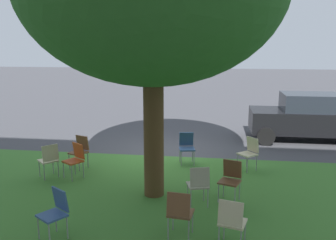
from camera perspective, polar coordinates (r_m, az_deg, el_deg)
ground at (r=11.13m, az=-0.79°, el=-5.42°), size 80.00×80.00×0.00m
grass_verge at (r=8.17m, az=-4.22°, el=-12.03°), size 48.00×6.00×0.01m
chair_0 at (r=10.18m, az=2.97°, el=-4.04°), size 0.49×0.50×0.88m
chair_1 at (r=9.39m, az=-14.45°, el=-5.80°), size 0.58×0.58×0.88m
chair_2 at (r=6.16m, az=10.05°, el=-15.28°), size 0.51×0.52×0.88m
chair_3 at (r=6.68m, az=-17.37°, el=-13.41°), size 0.58×0.58×0.88m
chair_4 at (r=6.37m, az=1.87°, el=-14.14°), size 0.47×0.47×0.88m
chair_5 at (r=7.55m, az=4.84°, el=-9.89°), size 0.52×0.52×0.88m
chair_6 at (r=10.10m, az=-13.75°, el=-4.52°), size 0.54×0.54×0.88m
chair_7 at (r=9.90m, az=12.76°, el=-4.79°), size 0.59×0.59×0.88m
chair_8 at (r=7.93m, az=9.87°, el=-8.92°), size 0.53×0.53×0.88m
chair_9 at (r=9.54m, az=-18.29°, el=-5.76°), size 0.59×0.59×0.88m
parked_car at (r=13.42m, az=20.99°, el=0.48°), size 3.70×1.92×1.65m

